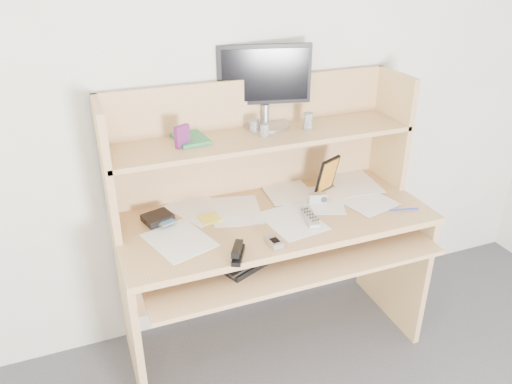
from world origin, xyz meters
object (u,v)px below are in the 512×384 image
object	(u,v)px
monitor	(265,83)
keyboard	(265,246)
tv_remote	(310,217)
game_case	(327,175)
desk	(268,217)

from	to	relation	value
monitor	keyboard	bearing A→B (deg)	-98.69
tv_remote	monitor	distance (m)	0.63
keyboard	game_case	xyz separation A→B (m)	(0.41, 0.22, 0.18)
keyboard	monitor	xyz separation A→B (m)	(0.15, 0.37, 0.61)
game_case	desk	bearing A→B (deg)	160.61
game_case	monitor	size ratio (longest dim) A/B	0.43
desk	keyboard	world-z (taller)	desk
tv_remote	monitor	xyz separation A→B (m)	(-0.07, 0.36, 0.51)
keyboard	tv_remote	xyz separation A→B (m)	(0.22, 0.01, 0.10)
monitor	desk	bearing A→B (deg)	-94.01
tv_remote	game_case	xyz separation A→B (m)	(0.19, 0.21, 0.08)
keyboard	monitor	world-z (taller)	monitor
keyboard	tv_remote	bearing A→B (deg)	-21.30
monitor	tv_remote	bearing A→B (deg)	-66.30
desk	keyboard	bearing A→B (deg)	-115.79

